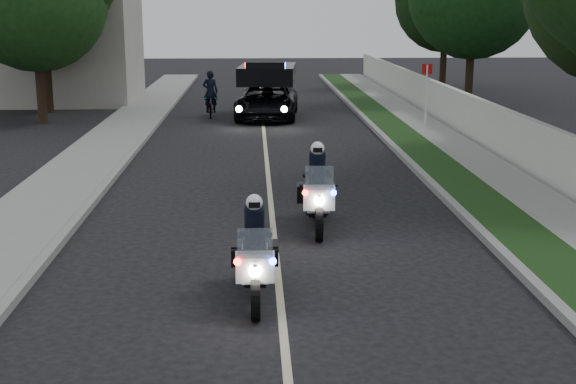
# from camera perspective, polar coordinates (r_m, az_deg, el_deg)

# --- Properties ---
(ground) EXTENTS (120.00, 120.00, 0.00)m
(ground) POSITION_cam_1_polar(r_m,az_deg,el_deg) (12.99, -0.71, -6.53)
(ground) COLOR black
(ground) RESTS_ON ground
(curb_right) EXTENTS (0.20, 60.00, 0.15)m
(curb_right) POSITION_cam_1_polar(r_m,az_deg,el_deg) (23.08, 8.70, 2.29)
(curb_right) COLOR gray
(curb_right) RESTS_ON ground
(grass_verge) EXTENTS (1.20, 60.00, 0.16)m
(grass_verge) POSITION_cam_1_polar(r_m,az_deg,el_deg) (23.22, 10.39, 2.30)
(grass_verge) COLOR #193814
(grass_verge) RESTS_ON ground
(sidewalk_right) EXTENTS (1.40, 60.00, 0.16)m
(sidewalk_right) POSITION_cam_1_polar(r_m,az_deg,el_deg) (23.55, 13.48, 2.30)
(sidewalk_right) COLOR gray
(sidewalk_right) RESTS_ON ground
(property_wall) EXTENTS (0.22, 60.00, 1.50)m
(property_wall) POSITION_cam_1_polar(r_m,az_deg,el_deg) (23.73, 15.90, 3.89)
(property_wall) COLOR beige
(property_wall) RESTS_ON ground
(curb_left) EXTENTS (0.20, 60.00, 0.15)m
(curb_left) POSITION_cam_1_polar(r_m,az_deg,el_deg) (22.94, -11.84, 2.09)
(curb_left) COLOR gray
(curb_left) RESTS_ON ground
(sidewalk_left) EXTENTS (2.00, 60.00, 0.16)m
(sidewalk_left) POSITION_cam_1_polar(r_m,az_deg,el_deg) (23.14, -14.53, 2.06)
(sidewalk_left) COLOR gray
(sidewalk_left) RESTS_ON ground
(building_far) EXTENTS (8.00, 6.00, 7.00)m
(building_far) POSITION_cam_1_polar(r_m,az_deg,el_deg) (39.42, -17.03, 11.36)
(building_far) COLOR #A8A396
(building_far) RESTS_ON ground
(lane_marking) EXTENTS (0.12, 50.00, 0.01)m
(lane_marking) POSITION_cam_1_polar(r_m,az_deg,el_deg) (22.65, -1.54, 2.05)
(lane_marking) COLOR #BFB78C
(lane_marking) RESTS_ON ground
(police_moto_left) EXTENTS (0.68, 1.94, 1.65)m
(police_moto_left) POSITION_cam_1_polar(r_m,az_deg,el_deg) (12.24, -2.40, -7.80)
(police_moto_left) COLOR silver
(police_moto_left) RESTS_ON ground
(police_moto_right) EXTENTS (0.82, 2.13, 1.78)m
(police_moto_right) POSITION_cam_1_polar(r_m,az_deg,el_deg) (16.06, 2.14, -2.65)
(police_moto_right) COLOR silver
(police_moto_right) RESTS_ON ground
(police_suv) EXTENTS (2.81, 5.35, 2.51)m
(police_suv) POSITION_cam_1_polar(r_m,az_deg,el_deg) (32.32, -1.52, 5.41)
(police_suv) COLOR black
(police_suv) RESTS_ON ground
(bicycle) EXTENTS (0.64, 1.65, 0.85)m
(bicycle) POSITION_cam_1_polar(r_m,az_deg,el_deg) (32.76, -5.64, 5.46)
(bicycle) COLOR black
(bicycle) RESTS_ON ground
(cyclist) EXTENTS (0.65, 0.46, 1.72)m
(cyclist) POSITION_cam_1_polar(r_m,az_deg,el_deg) (32.76, -5.64, 5.46)
(cyclist) COLOR black
(cyclist) RESTS_ON ground
(sign_post) EXTENTS (0.41, 0.41, 2.51)m
(sign_post) POSITION_cam_1_polar(r_m,az_deg,el_deg) (29.63, 9.94, 4.50)
(sign_post) COLOR red
(sign_post) RESTS_ON ground
(tree_right_d) EXTENTS (7.53, 7.53, 9.85)m
(tree_right_d) POSITION_cam_1_polar(r_m,az_deg,el_deg) (37.35, 12.97, 6.14)
(tree_right_d) COLOR #164115
(tree_right_d) RESTS_ON ground
(tree_right_e) EXTENTS (7.01, 7.01, 9.36)m
(tree_right_e) POSITION_cam_1_polar(r_m,az_deg,el_deg) (45.02, 11.17, 7.38)
(tree_right_e) COLOR black
(tree_right_e) RESTS_ON ground
(tree_left_near) EXTENTS (7.32, 7.32, 9.28)m
(tree_left_near) POSITION_cam_1_polar(r_m,az_deg,el_deg) (32.28, -17.41, 4.80)
(tree_left_near) COLOR #1B4416
(tree_left_near) RESTS_ON ground
(tree_left_far) EXTENTS (6.61, 6.61, 8.70)m
(tree_left_far) POSITION_cam_1_polar(r_m,az_deg,el_deg) (35.70, -16.97, 5.58)
(tree_left_far) COLOR #1B3410
(tree_left_far) RESTS_ON ground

